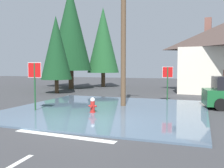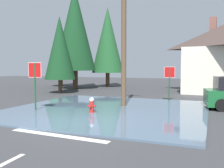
{
  "view_description": "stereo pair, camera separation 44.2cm",
  "coord_description": "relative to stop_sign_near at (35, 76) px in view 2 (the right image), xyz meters",
  "views": [
    {
      "loc": [
        4.44,
        -8.93,
        2.25
      ],
      "look_at": [
        -0.05,
        3.74,
        1.32
      ],
      "focal_mm": 41.01,
      "sensor_mm": 36.0,
      "label": 1
    },
    {
      "loc": [
        4.85,
        -8.78,
        2.25
      ],
      "look_at": [
        -0.05,
        3.74,
        1.32
      ],
      "focal_mm": 41.01,
      "sensor_mm": 36.0,
      "label": 2
    }
  ],
  "objects": [
    {
      "name": "ground_plane",
      "position": [
        3.35,
        -1.65,
        -1.8
      ],
      "size": [
        80.0,
        80.0,
        0.1
      ],
      "primitive_type": "cube",
      "color": "#38383A"
    },
    {
      "name": "flood_puddle",
      "position": [
        3.22,
        1.66,
        -1.72
      ],
      "size": [
        9.75,
        9.71,
        0.07
      ],
      "primitive_type": "cube",
      "color": "#4C6075",
      "rests_on": "ground"
    },
    {
      "name": "lane_stop_bar",
      "position": [
        3.56,
        -3.45,
        -1.75
      ],
      "size": [
        3.74,
        0.54,
        0.01
      ],
      "primitive_type": "cube",
      "rotation": [
        0.0,
        0.0,
        -0.06
      ],
      "color": "silver",
      "rests_on": "ground"
    },
    {
      "name": "stop_sign_near",
      "position": [
        0.0,
        0.0,
        0.0
      ],
      "size": [
        0.75,
        0.08,
        2.45
      ],
      "color": "#1E4C28",
      "rests_on": "ground"
    },
    {
      "name": "fire_hydrant",
      "position": [
        2.92,
        0.42,
        -1.37
      ],
      "size": [
        0.39,
        0.34,
        0.78
      ],
      "color": "#AD231E",
      "rests_on": "ground"
    },
    {
      "name": "utility_pole",
      "position": [
        3.68,
        2.89,
        2.27
      ],
      "size": [
        1.6,
        0.28,
        7.7
      ],
      "color": "brown",
      "rests_on": "ground"
    },
    {
      "name": "stop_sign_far",
      "position": [
        5.69,
        6.04,
        -0.17
      ],
      "size": [
        0.64,
        0.28,
        2.23
      ],
      "color": "#1E4C28",
      "rests_on": "ground"
    },
    {
      "name": "pine_tree_tall_left",
      "position": [
        -4.7,
        12.32,
        4.31
      ],
      "size": [
        4.12,
        4.12,
        10.3
      ],
      "color": "#4C3823",
      "rests_on": "ground"
    },
    {
      "name": "pine_tree_mid_left",
      "position": [
        -3.79,
        8.12,
        2.06
      ],
      "size": [
        2.59,
        2.59,
        6.48
      ],
      "color": "#4C3823",
      "rests_on": "ground"
    },
    {
      "name": "pine_tree_short_left",
      "position": [
        -7.93,
        14.72,
        2.6
      ],
      "size": [
        2.96,
        2.96,
        7.39
      ],
      "color": "#4C3823",
      "rests_on": "ground"
    },
    {
      "name": "pine_tree_far_center",
      "position": [
        -2.63,
        15.9,
        3.4
      ],
      "size": [
        3.5,
        3.5,
        8.75
      ],
      "color": "#4C3823",
      "rests_on": "ground"
    }
  ]
}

